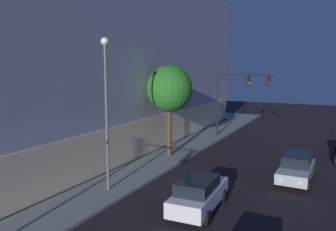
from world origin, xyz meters
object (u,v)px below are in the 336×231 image
object	(u,v)px
modern_building	(37,51)
traffic_light_far_corner	(238,90)
sidewalk_tree	(169,89)
street_lamp_sidewalk	(106,97)
car_silver	(297,167)
car_white	(199,193)

from	to	relation	value
modern_building	traffic_light_far_corner	world-z (taller)	modern_building
traffic_light_far_corner	sidewalk_tree	xyz separation A→B (m)	(-9.14, 2.78, 0.50)
street_lamp_sidewalk	traffic_light_far_corner	bearing A→B (deg)	-8.24
modern_building	sidewalk_tree	world-z (taller)	modern_building
street_lamp_sidewalk	car_silver	xyz separation A→B (m)	(6.77, -9.19, -4.53)
sidewalk_tree	car_white	world-z (taller)	sidewalk_tree
traffic_light_far_corner	car_white	size ratio (longest dim) A/B	1.39
car_silver	sidewalk_tree	bearing A→B (deg)	81.77
sidewalk_tree	car_white	xyz separation A→B (m)	(-8.21, -5.74, -4.44)
car_silver	traffic_light_far_corner	bearing A→B (deg)	32.49
modern_building	sidewalk_tree	distance (m)	15.47
sidewalk_tree	car_silver	size ratio (longest dim) A/B	1.53
street_lamp_sidewalk	modern_building	bearing A→B (deg)	58.75
traffic_light_far_corner	street_lamp_sidewalk	size ratio (longest dim) A/B	0.77
sidewalk_tree	street_lamp_sidewalk	bearing A→B (deg)	-178.05
modern_building	car_white	world-z (taller)	modern_building
street_lamp_sidewalk	sidewalk_tree	world-z (taller)	street_lamp_sidewalk
street_lamp_sidewalk	car_white	xyz separation A→B (m)	(-0.07, -5.46, -4.50)
street_lamp_sidewalk	sidewalk_tree	bearing A→B (deg)	1.95
modern_building	traffic_light_far_corner	size ratio (longest dim) A/B	6.02
modern_building	sidewalk_tree	size ratio (longest dim) A/B	5.59
traffic_light_far_corner	street_lamp_sidewalk	bearing A→B (deg)	171.76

